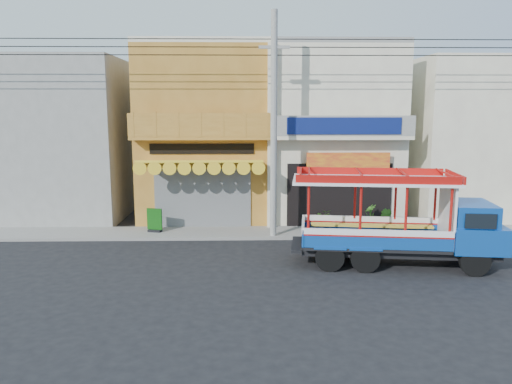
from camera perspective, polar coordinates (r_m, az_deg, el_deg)
The scene contains 13 objects.
ground at distance 17.50m, azimuth 5.88°, elevation -8.01°, with size 90.00×90.00×0.00m, color black.
sidewalk at distance 21.31m, azimuth 4.56°, elevation -4.64°, with size 30.00×2.00×0.12m, color slate.
shophouse_left at distance 24.62m, azimuth -5.63°, elevation 6.77°, with size 6.00×7.50×8.24m.
shophouse_right at distance 24.90m, azimuth 8.37°, elevation 6.75°, with size 6.00×6.75×8.24m.
party_pilaster at distance 21.48m, azimuth 1.80°, elevation 6.14°, with size 0.35×0.30×8.00m, color beige.
filler_building_left at distance 26.15m, azimuth -21.17°, elevation 5.67°, with size 6.00×6.00×7.60m, color gray.
filler_building_right at distance 27.01m, azimuth 23.22°, elevation 5.64°, with size 6.00×6.00×7.60m, color beige.
utility_pole at distance 19.91m, azimuth 2.48°, elevation 8.85°, with size 28.00×0.26×9.00m.
songthaew_truck at distance 17.51m, azimuth 17.41°, elevation -3.18°, with size 7.06×3.05×3.19m.
green_sign at distance 21.47m, azimuth -11.51°, elevation -3.38°, with size 0.65×0.42×1.00m.
potted_plant_a at distance 21.76m, azimuth 7.47°, elevation -3.09°, with size 0.77×0.66×0.85m, color #2D5E1B.
potted_plant_b at distance 21.40m, azimuth 14.61°, elevation -3.29°, with size 0.57×0.46×1.03m, color #2D5E1B.
potted_plant_c at distance 22.04m, azimuth 12.92°, elevation -2.78°, with size 0.61×0.61×1.08m, color #2D5E1B.
Camera 1 is at (-2.14, -16.56, 5.23)m, focal length 35.00 mm.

